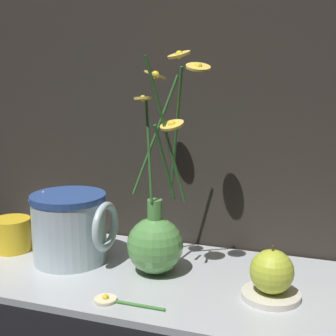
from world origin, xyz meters
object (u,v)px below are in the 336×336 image
Objects in this scene: ceramic_pitcher at (70,225)px; yellow_mug at (11,234)px; vase_with_flowers at (156,237)px; orange_fruit at (272,271)px.

yellow_mug is at bearing 176.90° from ceramic_pitcher.
ceramic_pitcher is (-0.17, -0.00, 0.00)m from vase_with_flowers.
yellow_mug is 0.15m from ceramic_pitcher.
yellow_mug is at bearing 178.87° from vase_with_flowers.
orange_fruit is (0.21, -0.03, -0.02)m from vase_with_flowers.
ceramic_pitcher is 0.38m from orange_fruit.
vase_with_flowers is 0.21m from orange_fruit.
vase_with_flowers is 0.17m from ceramic_pitcher.
ceramic_pitcher is at bearing -179.49° from vase_with_flowers.
ceramic_pitcher reaches higher than yellow_mug.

